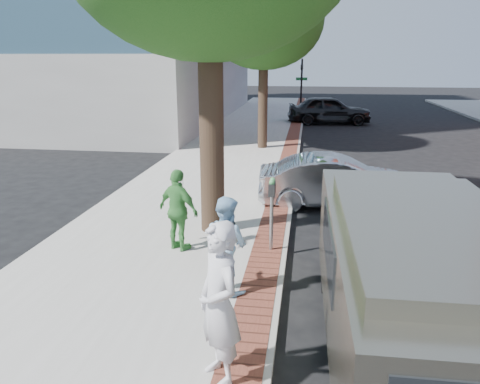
% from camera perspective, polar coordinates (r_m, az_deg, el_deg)
% --- Properties ---
extents(ground, '(120.00, 120.00, 0.00)m').
position_cam_1_polar(ground, '(8.78, -1.88, -9.97)').
color(ground, black).
rests_on(ground, ground).
extents(sidewalk, '(5.00, 60.00, 0.15)m').
position_cam_1_polar(sidewalk, '(16.47, -2.13, 2.79)').
color(sidewalk, '#9E9991').
rests_on(sidewalk, ground).
extents(brick_strip, '(0.60, 60.00, 0.01)m').
position_cam_1_polar(brick_strip, '(16.20, 5.56, 2.79)').
color(brick_strip, brown).
rests_on(brick_strip, sidewalk).
extents(curb, '(0.10, 60.00, 0.15)m').
position_cam_1_polar(curb, '(16.21, 6.78, 2.47)').
color(curb, gray).
rests_on(curb, ground).
extents(office_base, '(18.20, 22.20, 4.00)m').
position_cam_1_polar(office_base, '(33.12, -17.92, 12.09)').
color(office_base, gray).
rests_on(office_base, ground).
extents(signal_near, '(0.70, 0.15, 3.80)m').
position_cam_1_polar(signal_near, '(29.81, 7.49, 12.84)').
color(signal_near, black).
rests_on(signal_near, ground).
extents(tree_far, '(4.80, 4.80, 7.14)m').
position_cam_1_polar(tree_far, '(19.91, 2.94, 20.20)').
color(tree_far, black).
rests_on(tree_far, sidewalk).
extents(parking_meter, '(0.12, 0.32, 1.47)m').
position_cam_1_polar(parking_meter, '(9.08, 3.90, -0.91)').
color(parking_meter, gray).
rests_on(parking_meter, sidewalk).
extents(person_gray, '(0.80, 0.86, 1.98)m').
position_cam_1_polar(person_gray, '(5.49, -2.58, -13.53)').
color(person_gray, silver).
rests_on(person_gray, sidewalk).
extents(person_officer, '(0.99, 0.95, 1.60)m').
position_cam_1_polar(person_officer, '(7.61, -1.70, -6.35)').
color(person_officer, '#95C3E6').
rests_on(person_officer, sidewalk).
extents(person_green, '(1.04, 0.80, 1.64)m').
position_cam_1_polar(person_green, '(9.25, -7.50, -2.22)').
color(person_green, '#439041').
rests_on(person_green, sidewalk).
extents(sedan_silver, '(4.24, 1.75, 1.37)m').
position_cam_1_polar(sedan_silver, '(12.66, 11.76, 1.23)').
color(sedan_silver, silver).
rests_on(sedan_silver, ground).
extents(bg_car, '(5.10, 2.45, 1.68)m').
position_cam_1_polar(bg_car, '(29.01, 10.82, 9.82)').
color(bg_car, black).
rests_on(bg_car, ground).
extents(van, '(2.27, 5.75, 2.10)m').
position_cam_1_polar(van, '(6.54, 20.37, -9.39)').
color(van, gray).
rests_on(van, ground).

